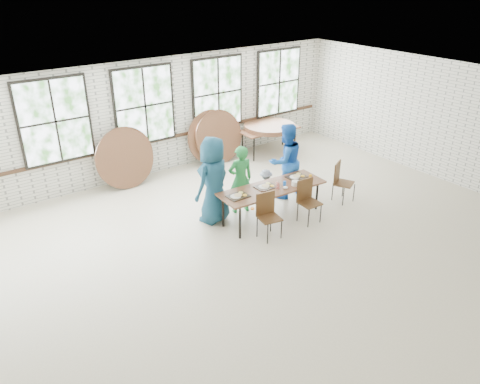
# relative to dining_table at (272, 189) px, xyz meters

# --- Properties ---
(room) EXTENTS (12.00, 12.00, 12.00)m
(room) POSITION_rel_dining_table_xyz_m (-1.08, 3.73, 1.14)
(room) COLOR beige
(room) RESTS_ON ground
(dining_table) EXTENTS (2.45, 0.96, 0.74)m
(dining_table) POSITION_rel_dining_table_xyz_m (0.00, 0.00, 0.00)
(dining_table) COLOR brown
(dining_table) RESTS_ON ground
(chair_near_left) EXTENTS (0.49, 0.48, 0.95)m
(chair_near_left) POSITION_rel_dining_table_xyz_m (-0.57, -0.53, -0.13)
(chair_near_left) COLOR #51341B
(chair_near_left) RESTS_ON ground
(chair_near_right) EXTENTS (0.44, 0.43, 0.95)m
(chair_near_right) POSITION_rel_dining_table_xyz_m (0.54, -0.53, -0.13)
(chair_near_right) COLOR #51341B
(chair_near_right) RESTS_ON ground
(chair_spare) EXTENTS (0.56, 0.55, 0.95)m
(chair_spare) POSITION_rel_dining_table_xyz_m (1.84, -0.28, -0.13)
(chair_spare) COLOR #51341B
(chair_spare) RESTS_ON ground
(adult_teal) EXTENTS (1.08, 0.87, 1.90)m
(adult_teal) POSITION_rel_dining_table_xyz_m (-1.08, 0.65, 0.26)
(adult_teal) COLOR #1D556F
(adult_teal) RESTS_ON ground
(adult_green) EXTENTS (0.64, 0.50, 1.56)m
(adult_green) POSITION_rel_dining_table_xyz_m (-0.37, 0.65, 0.09)
(adult_green) COLOR #228139
(adult_green) RESTS_ON ground
(toddler) EXTENTS (0.59, 0.43, 0.83)m
(toddler) POSITION_rel_dining_table_xyz_m (0.36, 0.65, -0.28)
(toddler) COLOR #131F3B
(toddler) RESTS_ON ground
(adult_blue) EXTENTS (0.93, 0.75, 1.81)m
(adult_blue) POSITION_rel_dining_table_xyz_m (0.94, 0.65, 0.22)
(adult_blue) COLOR blue
(adult_blue) RESTS_ON ground
(storage_table) EXTENTS (1.83, 0.82, 0.74)m
(storage_table) POSITION_rel_dining_table_xyz_m (2.51, 3.13, -0.00)
(storage_table) COLOR brown
(storage_table) RESTS_ON ground
(tabletop_clutter) EXTENTS (2.08, 0.56, 0.11)m
(tabletop_clutter) POSITION_rel_dining_table_xyz_m (0.07, -0.05, 0.08)
(tabletop_clutter) COLOR black
(tabletop_clutter) RESTS_ON dining_table
(round_tops_stacked) EXTENTS (1.50, 1.50, 0.13)m
(round_tops_stacked) POSITION_rel_dining_table_xyz_m (2.51, 3.13, 0.12)
(round_tops_stacked) COLOR brown
(round_tops_stacked) RESTS_ON storage_table
(round_tops_leaning) EXTENTS (4.30, 0.46, 1.49)m
(round_tops_leaning) POSITION_rel_dining_table_xyz_m (-0.50, 3.47, 0.05)
(round_tops_leaning) COLOR brown
(round_tops_leaning) RESTS_ON ground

